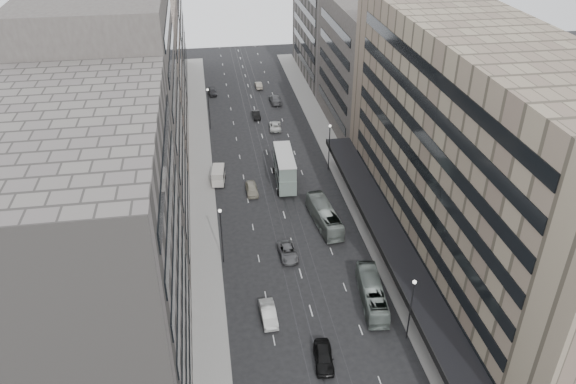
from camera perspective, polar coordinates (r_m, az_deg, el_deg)
ground at (r=67.43m, az=2.52°, el=-12.52°), size 220.00×220.00×0.00m
sidewalk_right at (r=99.64m, az=5.09°, el=3.16°), size 4.00×125.00×0.15m
sidewalk_left at (r=97.06m, az=-8.82°, el=2.09°), size 4.00×125.00×0.15m
department_store at (r=71.59m, az=18.62°, el=3.21°), size 19.20×60.00×30.00m
building_right_mid at (r=110.30m, az=8.50°, el=12.49°), size 15.00×28.00×24.00m
building_right_far at (r=137.55m, az=4.89°, el=17.27°), size 15.00×32.00×28.00m
building_left_a at (r=51.84m, az=-19.45°, el=-8.41°), size 15.00×28.00×30.00m
building_left_b at (r=73.78m, az=-16.91°, el=6.12°), size 15.00×26.00×34.00m
building_left_c at (r=100.31m, az=-15.02°, el=10.19°), size 15.00×28.00×25.00m
building_left_d at (r=131.31m, az=-14.11°, el=15.83°), size 15.00×38.00×28.00m
lamp_right_near at (r=62.75m, az=12.43°, el=-10.95°), size 0.44×0.44×8.32m
lamp_right_far at (r=94.65m, az=4.23°, el=5.11°), size 0.44×0.44×8.32m
lamp_left_near at (r=72.60m, az=-6.80°, el=-3.83°), size 0.44×0.44×8.32m
lamp_left_far at (r=110.73m, az=-8.07°, el=8.85°), size 0.44×0.44×8.32m
bus_near at (r=68.95m, az=8.52°, el=-10.15°), size 3.51×10.40×2.84m
bus_far at (r=81.68m, az=3.72°, el=-2.42°), size 3.55×11.02×3.02m
double_decker at (r=90.97m, az=-0.35°, el=2.45°), size 3.41×10.01×5.41m
panel_van at (r=92.62m, az=-7.09°, el=1.72°), size 2.47×4.41×2.66m
sedan_0 at (r=62.02m, az=3.64°, el=-16.37°), size 2.48×5.08×1.67m
sedan_1 at (r=66.59m, az=-2.00°, el=-12.25°), size 1.85×4.86×1.58m
sedan_2 at (r=75.76m, az=-0.01°, el=-6.12°), size 2.45×5.02×1.37m
sedan_4 at (r=89.62m, az=-3.70°, el=0.32°), size 1.89×4.58×1.55m
sedan_5 at (r=116.50m, az=-3.25°, el=7.84°), size 1.52×4.14×1.35m
sedan_6 at (r=111.33m, az=-1.31°, el=6.74°), size 2.72×5.04×1.34m
sedan_7 at (r=123.85m, az=-1.31°, el=9.40°), size 2.39×5.71×1.65m
sedan_8 at (r=129.47m, az=-7.70°, el=10.06°), size 2.06×4.40×1.46m
sedan_9 at (r=132.66m, az=-3.01°, el=10.80°), size 1.51×4.13×1.35m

